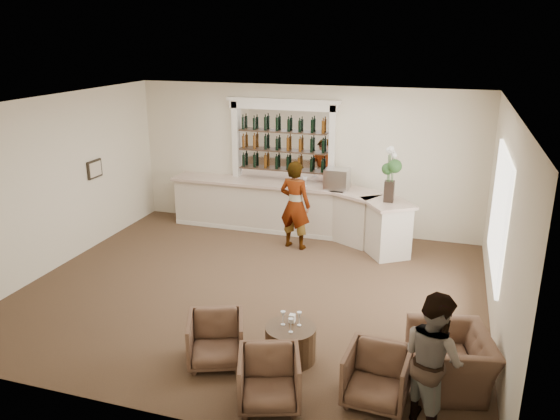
# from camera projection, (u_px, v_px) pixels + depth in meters

# --- Properties ---
(ground) EXTENTS (8.00, 8.00, 0.00)m
(ground) POSITION_uv_depth(u_px,v_px,m) (253.00, 290.00, 9.77)
(ground) COLOR brown
(ground) RESTS_ON ground
(room_shell) EXTENTS (8.04, 7.02, 3.32)m
(room_shell) POSITION_uv_depth(u_px,v_px,m) (273.00, 154.00, 9.65)
(room_shell) COLOR beige
(room_shell) RESTS_ON ground
(bar_counter) EXTENTS (5.72, 1.80, 1.14)m
(bar_counter) POSITION_uv_depth(u_px,v_px,m) (291.00, 209.00, 12.36)
(bar_counter) COLOR beige
(bar_counter) RESTS_ON ground
(back_bar_alcove) EXTENTS (2.64, 0.25, 3.00)m
(back_bar_alcove) POSITION_uv_depth(u_px,v_px,m) (283.00, 142.00, 12.38)
(back_bar_alcove) COLOR white
(back_bar_alcove) RESTS_ON ground
(cocktail_table) EXTENTS (0.71, 0.71, 0.50)m
(cocktail_table) POSITION_uv_depth(u_px,v_px,m) (291.00, 343.00, 7.63)
(cocktail_table) COLOR #46341E
(cocktail_table) RESTS_ON ground
(sommelier) EXTENTS (0.77, 0.58, 1.89)m
(sommelier) POSITION_uv_depth(u_px,v_px,m) (295.00, 205.00, 11.43)
(sommelier) COLOR gray
(sommelier) RESTS_ON ground
(guest) EXTENTS (1.01, 1.03, 1.67)m
(guest) POSITION_uv_depth(u_px,v_px,m) (433.00, 359.00, 6.22)
(guest) COLOR gray
(guest) RESTS_ON ground
(armchair_left) EXTENTS (0.99, 1.00, 0.70)m
(armchair_left) POSITION_uv_depth(u_px,v_px,m) (216.00, 340.00, 7.52)
(armchair_left) COLOR brown
(armchair_left) RESTS_ON ground
(armchair_center) EXTENTS (0.96, 0.97, 0.70)m
(armchair_center) POSITION_uv_depth(u_px,v_px,m) (269.00, 379.00, 6.66)
(armchair_center) COLOR brown
(armchair_center) RESTS_ON ground
(armchair_right) EXTENTS (0.81, 0.83, 0.71)m
(armchair_right) POSITION_uv_depth(u_px,v_px,m) (377.00, 377.00, 6.70)
(armchair_right) COLOR brown
(armchair_right) RESTS_ON ground
(armchair_far) EXTENTS (1.23, 1.33, 0.73)m
(armchair_far) POSITION_uv_depth(u_px,v_px,m) (450.00, 360.00, 7.03)
(armchair_far) COLOR brown
(armchair_far) RESTS_ON ground
(espresso_machine) EXTENTS (0.53, 0.45, 0.45)m
(espresso_machine) POSITION_uv_depth(u_px,v_px,m) (337.00, 179.00, 11.82)
(espresso_machine) COLOR silver
(espresso_machine) RESTS_ON bar_counter
(flower_vase) EXTENTS (0.30, 0.30, 1.13)m
(flower_vase) POSITION_uv_depth(u_px,v_px,m) (390.00, 171.00, 10.81)
(flower_vase) COLOR black
(flower_vase) RESTS_ON bar_counter
(wine_glass_bar_left) EXTENTS (0.07, 0.07, 0.21)m
(wine_glass_bar_left) POSITION_uv_depth(u_px,v_px,m) (306.00, 181.00, 12.09)
(wine_glass_bar_left) COLOR white
(wine_glass_bar_left) RESTS_ON bar_counter
(wine_glass_bar_right) EXTENTS (0.07, 0.07, 0.21)m
(wine_glass_bar_right) POSITION_uv_depth(u_px,v_px,m) (304.00, 181.00, 12.10)
(wine_glass_bar_right) COLOR white
(wine_glass_bar_right) RESTS_ON bar_counter
(wine_glass_tbl_a) EXTENTS (0.07, 0.07, 0.21)m
(wine_glass_tbl_a) POSITION_uv_depth(u_px,v_px,m) (283.00, 318.00, 7.58)
(wine_glass_tbl_a) COLOR white
(wine_glass_tbl_a) RESTS_ON cocktail_table
(wine_glass_tbl_b) EXTENTS (0.07, 0.07, 0.21)m
(wine_glass_tbl_b) POSITION_uv_depth(u_px,v_px,m) (299.00, 319.00, 7.56)
(wine_glass_tbl_b) COLOR white
(wine_glass_tbl_b) RESTS_ON cocktail_table
(wine_glass_tbl_c) EXTENTS (0.07, 0.07, 0.21)m
(wine_glass_tbl_c) POSITION_uv_depth(u_px,v_px,m) (291.00, 325.00, 7.39)
(wine_glass_tbl_c) COLOR white
(wine_glass_tbl_c) RESTS_ON cocktail_table
(napkin_holder) EXTENTS (0.08, 0.08, 0.12)m
(napkin_holder) POSITION_uv_depth(u_px,v_px,m) (292.00, 318.00, 7.66)
(napkin_holder) COLOR white
(napkin_holder) RESTS_ON cocktail_table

